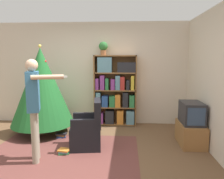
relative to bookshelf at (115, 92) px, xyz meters
The scene contains 13 objects.
ground_plane 2.11m from the bookshelf, 105.78° to the right, with size 14.00×14.00×0.00m, color brown.
wall_back 0.72m from the bookshelf, 156.76° to the left, with size 8.00×0.10×2.60m.
area_rug 2.14m from the bookshelf, 115.29° to the right, with size 2.69×1.90×0.01m.
bookshelf is the anchor object (origin of this frame).
tv_stand 2.06m from the bookshelf, 37.05° to the right, with size 0.45×0.74×0.43m.
television 1.97m from the bookshelf, 37.11° to the right, with size 0.39×0.59×0.42m.
game_remote 2.04m from the bookshelf, 44.49° to the right, with size 0.04×0.12×0.02m.
christmas_tree 1.77m from the bookshelf, 155.69° to the right, with size 1.39×1.39×1.99m.
armchair 1.62m from the bookshelf, 106.60° to the right, with size 0.64×0.64×0.92m.
standing_person 2.40m from the bookshelf, 119.84° to the right, with size 0.71×0.45×1.68m.
potted_plant 1.14m from the bookshelf, behind, with size 0.22×0.22×0.33m.
book_pile_near_tree 1.69m from the bookshelf, 138.24° to the right, with size 0.23×0.19×0.10m.
book_pile_by_chair 2.12m from the bookshelf, 114.61° to the right, with size 0.22×0.19×0.08m.
Camera 1 is at (0.83, -3.57, 1.70)m, focal length 35.00 mm.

